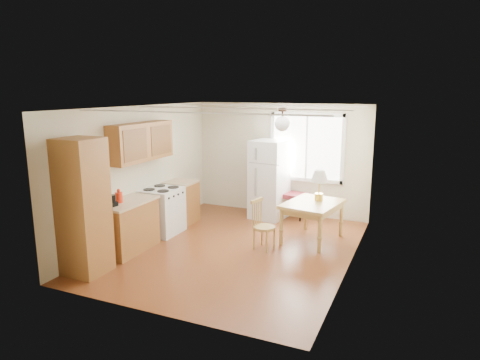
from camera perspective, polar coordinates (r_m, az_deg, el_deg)
The scene contains 11 objects.
room_shell at distance 7.42m, azimuth -0.61°, elevation -0.03°, with size 4.60×5.60×2.62m.
kitchen_run at distance 7.85m, azimuth -14.06°, elevation -2.80°, with size 0.65×3.40×2.20m.
window_unit at distance 9.48m, azimuth 8.87°, elevation 4.30°, with size 1.64×0.05×1.51m.
pendant_light at distance 7.40m, azimuth 5.66°, elevation 7.60°, with size 0.26×0.26×0.40m.
refrigerator at distance 9.38m, azimuth 3.91°, elevation 0.07°, with size 0.80×0.80×1.72m.
bench at distance 9.55m, azimuth 5.35°, elevation -1.89°, with size 1.31×0.65×0.58m.
dining_table at distance 8.09m, azimuth 9.65°, elevation -3.66°, with size 1.08×1.32×0.74m.
chair at distance 7.64m, azimuth 2.74°, elevation -5.50°, with size 0.41×0.40×0.88m.
table_lamp at distance 8.13m, azimuth 10.55°, elevation 0.19°, with size 0.33×0.33×0.58m.
coffee_maker at distance 7.35m, azimuth -17.05°, elevation -2.51°, with size 0.20×0.24×0.33m.
kettle at distance 7.58m, azimuth -15.85°, elevation -2.18°, with size 0.13×0.13×0.24m.
Camera 1 is at (2.97, -6.62, 2.79)m, focal length 32.00 mm.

